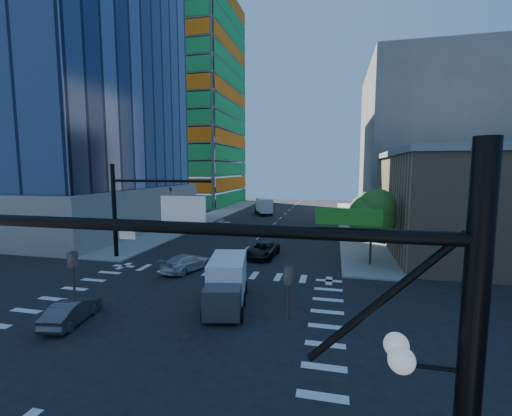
# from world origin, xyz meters

# --- Properties ---
(ground) EXTENTS (160.00, 160.00, 0.00)m
(ground) POSITION_xyz_m (0.00, 0.00, 0.00)
(ground) COLOR black
(ground) RESTS_ON ground
(road_markings) EXTENTS (20.00, 20.00, 0.01)m
(road_markings) POSITION_xyz_m (0.00, 0.00, 0.01)
(road_markings) COLOR silver
(road_markings) RESTS_ON ground
(sidewalk_ne) EXTENTS (5.00, 60.00, 0.15)m
(sidewalk_ne) POSITION_xyz_m (12.50, 40.00, 0.07)
(sidewalk_ne) COLOR gray
(sidewalk_ne) RESTS_ON ground
(sidewalk_nw) EXTENTS (5.00, 60.00, 0.15)m
(sidewalk_nw) POSITION_xyz_m (-12.50, 40.00, 0.07)
(sidewalk_nw) COLOR gray
(sidewalk_nw) RESTS_ON ground
(construction_building) EXTENTS (25.16, 34.50, 70.60)m
(construction_building) POSITION_xyz_m (-27.41, 61.93, 24.61)
(construction_building) COLOR slate
(construction_building) RESTS_ON ground
(commercial_building) EXTENTS (20.50, 22.50, 10.60)m
(commercial_building) POSITION_xyz_m (25.00, 22.00, 5.31)
(commercial_building) COLOR #987A58
(commercial_building) RESTS_ON ground
(bg_building_ne) EXTENTS (24.00, 30.00, 28.00)m
(bg_building_ne) POSITION_xyz_m (27.00, 55.00, 14.00)
(bg_building_ne) COLOR slate
(bg_building_ne) RESTS_ON ground
(signal_mast_se) EXTENTS (10.51, 2.48, 9.00)m
(signal_mast_se) POSITION_xyz_m (10.60, -11.50, 5.01)
(signal_mast_se) COLOR black
(signal_mast_se) RESTS_ON sidewalk_se
(signal_mast_nw) EXTENTS (10.20, 0.40, 9.00)m
(signal_mast_nw) POSITION_xyz_m (-10.00, 11.50, 5.49)
(signal_mast_nw) COLOR black
(signal_mast_nw) RESTS_ON sidewalk_nw
(tree_south) EXTENTS (4.16, 4.16, 6.82)m
(tree_south) POSITION_xyz_m (12.63, 13.90, 4.69)
(tree_south) COLOR #382316
(tree_south) RESTS_ON sidewalk_ne
(tree_north) EXTENTS (3.54, 3.52, 5.78)m
(tree_north) POSITION_xyz_m (12.93, 25.90, 3.99)
(tree_north) COLOR #382316
(tree_north) RESTS_ON sidewalk_ne
(car_nb_far) EXTENTS (2.74, 5.34, 1.44)m
(car_nb_far) POSITION_xyz_m (2.53, 14.86, 0.72)
(car_nb_far) COLOR black
(car_nb_far) RESTS_ON ground
(car_sb_near) EXTENTS (3.43, 5.32, 1.43)m
(car_sb_near) POSITION_xyz_m (-2.91, 8.98, 0.72)
(car_sb_near) COLOR silver
(car_sb_near) RESTS_ON ground
(car_sb_mid) EXTENTS (1.88, 4.09, 1.36)m
(car_sb_mid) POSITION_xyz_m (-7.00, 30.24, 0.68)
(car_sb_mid) COLOR silver
(car_sb_mid) RESTS_ON ground
(car_sb_cross) EXTENTS (2.03, 4.24, 1.34)m
(car_sb_cross) POSITION_xyz_m (-5.02, -1.71, 0.67)
(car_sb_cross) COLOR #47464B
(car_sb_cross) RESTS_ON ground
(box_truck_near) EXTENTS (3.47, 5.96, 2.93)m
(box_truck_near) POSITION_xyz_m (2.77, 2.40, 1.30)
(box_truck_near) COLOR black
(box_truck_near) RESTS_ON ground
(box_truck_far) EXTENTS (4.62, 6.57, 3.17)m
(box_truck_far) POSITION_xyz_m (-4.00, 46.20, 1.40)
(box_truck_far) COLOR black
(box_truck_far) RESTS_ON ground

